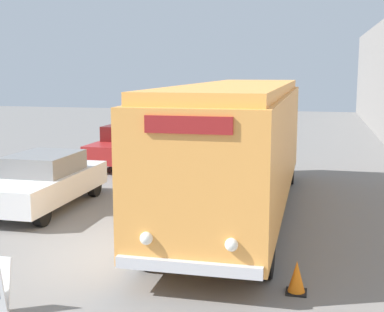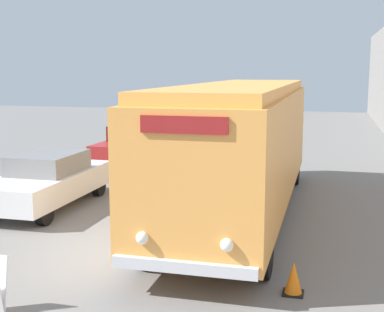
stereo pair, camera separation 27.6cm
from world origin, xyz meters
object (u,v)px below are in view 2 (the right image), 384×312
at_px(parked_car_far, 185,126).
at_px(parked_car_mid, 134,144).
at_px(traffic_cone, 294,278).
at_px(vintage_bus, 241,142).
at_px(parked_car_near, 47,180).

bearing_deg(parked_car_far, parked_car_mid, -91.46).
height_order(parked_car_mid, traffic_cone, parked_car_mid).
bearing_deg(vintage_bus, traffic_cone, -70.29).
bearing_deg(parked_car_far, traffic_cone, -70.94).
bearing_deg(traffic_cone, parked_car_near, 149.00).
bearing_deg(vintage_bus, parked_car_near, -174.00).
xyz_separation_m(parked_car_near, parked_car_far, (-0.08, 14.85, 0.01)).
height_order(parked_car_near, parked_car_mid, parked_car_mid).
distance_m(parked_car_far, traffic_cone, 20.42).
distance_m(vintage_bus, traffic_cone, 5.39).
xyz_separation_m(vintage_bus, traffic_cone, (1.73, -4.82, -1.66)).
distance_m(vintage_bus, parked_car_near, 5.52).
relative_size(parked_car_mid, traffic_cone, 8.22).
bearing_deg(traffic_cone, parked_car_mid, 122.42).
distance_m(vintage_bus, parked_car_far, 15.33).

